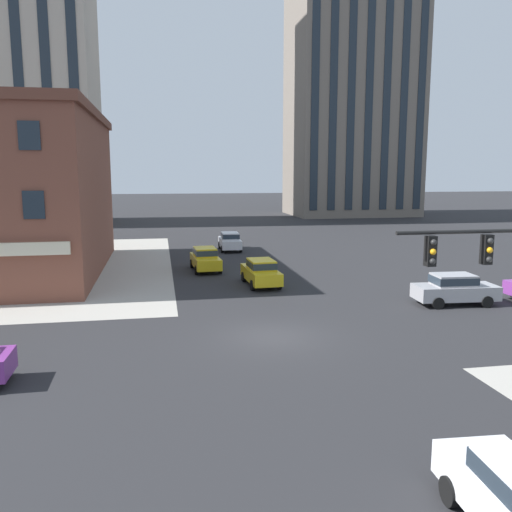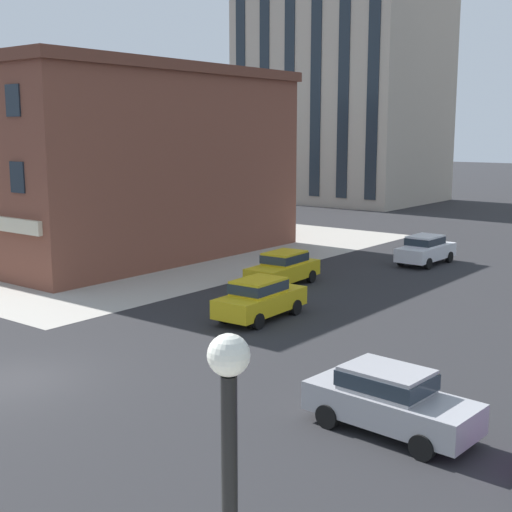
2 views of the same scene
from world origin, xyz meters
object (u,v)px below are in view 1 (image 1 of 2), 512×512
object	(u,v)px
car_main_northbound_near	(261,271)
car_cross_eastbound	(455,288)
car_main_southbound_near	(205,258)
car_main_northbound_far	(230,241)

from	to	relation	value
car_main_northbound_near	car_cross_eastbound	xyz separation A→B (m)	(9.39, -6.71, 0.00)
car_main_southbound_near	car_main_northbound_far	bearing A→B (deg)	72.23
car_main_southbound_near	car_cross_eastbound	xyz separation A→B (m)	(12.42, -12.52, 0.00)
car_main_northbound_near	car_main_southbound_near	bearing A→B (deg)	117.54
car_main_northbound_far	car_cross_eastbound	size ratio (longest dim) A/B	0.99
car_main_northbound_far	car_cross_eastbound	distance (m)	24.07
car_main_northbound_near	car_cross_eastbound	distance (m)	11.54
car_cross_eastbound	car_main_southbound_near	bearing A→B (deg)	134.75
car_main_southbound_near	car_cross_eastbound	bearing A→B (deg)	-45.25
car_main_northbound_far	car_main_southbound_near	bearing A→B (deg)	-107.77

